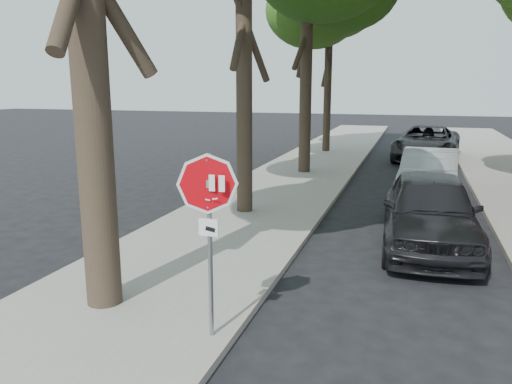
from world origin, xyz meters
TOP-DOWN VIEW (x-y plane):
  - ground at (0.00, 0.00)m, footprint 120.00×120.00m
  - sidewalk_left at (-2.50, 12.00)m, footprint 4.00×55.00m
  - curb_left at (-0.45, 12.00)m, footprint 0.12×55.00m
  - curb_right at (3.95, 12.00)m, footprint 0.12×55.00m
  - stop_sign at (-0.70, -0.03)m, footprint 0.76×0.34m
  - tree_far at (-2.72, 21.11)m, footprint 5.29×4.91m
  - car_a at (2.31, 5.50)m, footprint 2.23×5.08m
  - car_b at (2.40, 10.71)m, footprint 1.99×4.92m
  - car_d at (2.48, 19.69)m, footprint 3.46×6.38m

SIDE VIEW (x-z plane):
  - ground at x=0.00m, z-range 0.00..0.00m
  - sidewalk_left at x=-2.50m, z-range 0.00..0.12m
  - curb_left at x=-0.45m, z-range 0.00..0.13m
  - curb_right at x=3.95m, z-range 0.00..0.13m
  - car_b at x=2.40m, z-range 0.00..1.59m
  - car_d at x=2.48m, z-range 0.00..1.70m
  - car_a at x=2.31m, z-range 0.00..1.70m
  - stop_sign at x=-0.70m, z-range 0.64..3.25m
  - tree_far at x=-2.72m, z-range 2.55..11.88m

